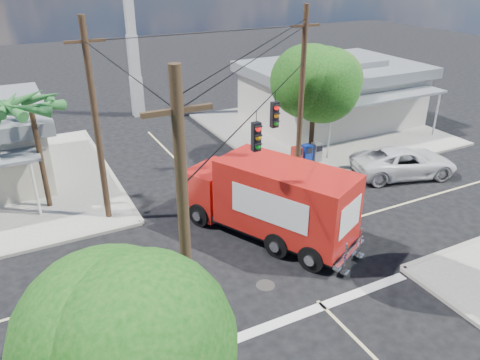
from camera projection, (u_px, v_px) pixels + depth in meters
ground at (262, 245)px, 19.70m from camera, size 120.00×120.00×0.00m
sidewalk_ne at (320, 129)px, 32.90m from camera, size 14.12×14.12×0.14m
road_markings at (280, 263)px, 18.51m from camera, size 32.00×32.00×0.01m
building_ne at (332, 91)px, 33.48m from camera, size 11.80×10.20×4.50m
radio_tower at (132, 40)px, 33.56m from camera, size 0.80×0.80×17.00m
tree_sw_front at (142, 342)px, 8.90m from camera, size 3.88×3.78×6.03m
tree_ne_front at (316, 81)px, 26.06m from camera, size 4.21×4.14×6.66m
tree_ne_back at (329, 78)px, 29.15m from camera, size 3.77×3.66×5.82m
palm_nw_front at (31, 107)px, 20.47m from camera, size 3.01×3.08×5.59m
utility_poles at (209, 135)px, 18.33m from camera, size 12.00×10.68×9.00m
vending_boxes at (307, 154)px, 27.07m from camera, size 1.90×0.50×1.10m
delivery_truck at (270, 200)px, 19.65m from camera, size 5.57×8.12×3.43m
parked_car at (404, 162)px, 25.74m from camera, size 6.22×4.14×1.59m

